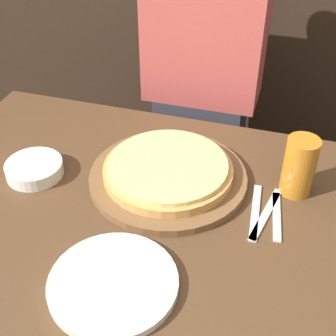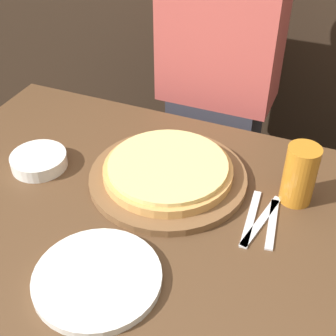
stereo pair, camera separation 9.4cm
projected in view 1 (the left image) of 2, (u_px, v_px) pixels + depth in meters
name	position (u px, v px, depth m)	size (l,w,h in m)	color
dining_table	(159.00, 307.00, 1.35)	(1.29, 0.84, 0.77)	#4C331E
pizza_on_board	(168.00, 173.00, 1.19)	(0.40, 0.40, 0.06)	brown
beer_glass	(300.00, 164.00, 1.12)	(0.08, 0.08, 0.15)	#B7701E
dinner_plate	(113.00, 283.00, 0.93)	(0.26, 0.26, 0.02)	silver
side_bowl	(34.00, 169.00, 1.21)	(0.15, 0.15, 0.04)	silver
fork	(255.00, 212.00, 1.11)	(0.03, 0.19, 0.00)	silver
dinner_knife	(266.00, 214.00, 1.10)	(0.06, 0.19, 0.00)	silver
spoon	(277.00, 216.00, 1.10)	(0.04, 0.17, 0.00)	silver
diner_person	(201.00, 116.00, 1.65)	(0.37, 0.20, 1.35)	#33333D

